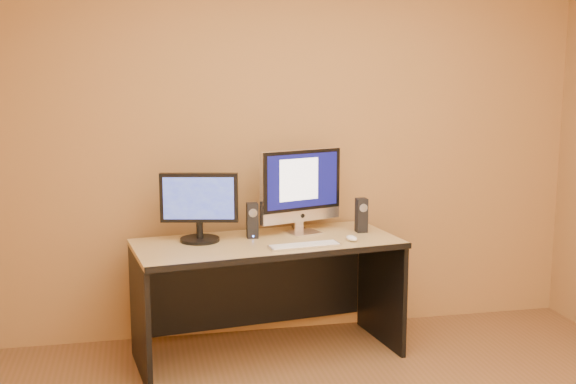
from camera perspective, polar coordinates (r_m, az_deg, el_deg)
The scene contains 10 objects.
walls at distance 2.96m, azimuth 8.61°, elevation -0.16°, with size 4.00×4.00×2.60m, color olive, non-canonical shape.
desk at distance 4.56m, azimuth -1.61°, elevation -8.47°, with size 1.62×0.71×0.75m, color tan, non-canonical shape.
imac at distance 4.61m, azimuth 1.22°, elevation 0.08°, with size 0.58×0.21×0.56m, color silver, non-canonical shape.
second_monitor at distance 4.45m, azimuth -7.03°, elevation -1.22°, with size 0.49×0.24×0.42m, color black, non-canonical shape.
speaker_left at distance 4.53m, azimuth -2.84°, elevation -2.26°, with size 0.07×0.07×0.22m, color black, non-canonical shape.
speaker_right at distance 4.70m, azimuth 5.82°, elevation -1.84°, with size 0.07×0.07×0.22m, color black, non-canonical shape.
keyboard at distance 4.32m, azimuth 1.30°, elevation -4.24°, with size 0.43×0.12×0.02m, color silver.
mouse at distance 4.48m, azimuth 5.05°, elevation -3.64°, with size 0.06×0.10×0.04m, color white.
cable_a at distance 4.79m, azimuth 1.40°, elevation -2.90°, with size 0.01×0.01×0.22m, color black.
cable_b at distance 4.79m, azimuth 0.42°, elevation -2.88°, with size 0.01×0.01×0.18m, color black.
Camera 1 is at (-1.03, -2.73, 1.81)m, focal length 45.00 mm.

